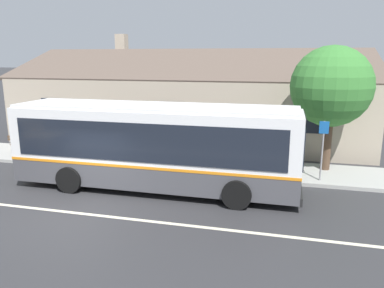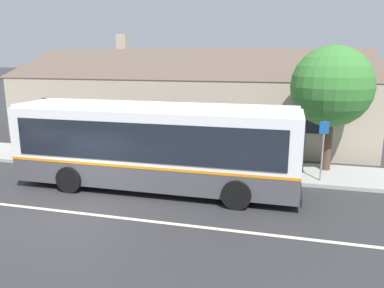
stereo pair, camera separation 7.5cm
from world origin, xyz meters
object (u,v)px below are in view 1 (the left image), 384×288
Objects in this scene: transit_bus at (155,145)px; bench_by_building at (25,146)px; street_tree_primary at (331,90)px; bus_stop_sign at (323,144)px.

bench_by_building is at bearing 160.45° from transit_bus.
street_tree_primary is (14.55, 0.88, 3.07)m from bench_by_building.
bus_stop_sign is (-0.30, -1.64, -1.99)m from street_tree_primary.
street_tree_primary is at bearing 3.44° from bench_by_building.
transit_bus is 7.73m from street_tree_primary.
bus_stop_sign is at bearing -100.47° from street_tree_primary.
street_tree_primary is 2.27× the size of bus_stop_sign.
street_tree_primary is at bearing 79.53° from bus_stop_sign.
street_tree_primary is (6.49, 3.73, 1.90)m from transit_bus.
bus_stop_sign is (6.19, 2.09, -0.09)m from transit_bus.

